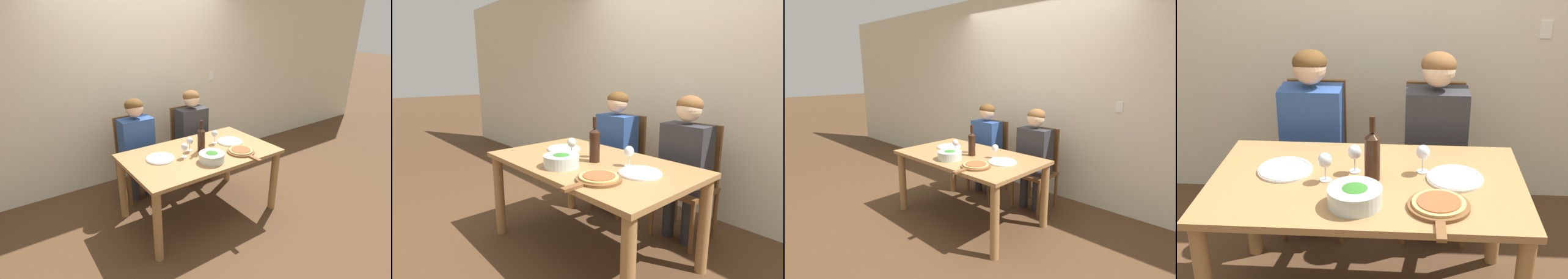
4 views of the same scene
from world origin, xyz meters
The scene contains 15 objects.
ground_plane centered at (0.00, 0.00, 0.00)m, with size 40.00×40.00×0.00m, color #4C331E.
back_wall centered at (0.00, 1.29, 1.35)m, with size 10.00×0.06×2.70m.
dining_table centered at (0.00, 0.00, 0.62)m, with size 1.58×0.92×0.74m.
chair_left centered at (-0.40, 0.82, 0.51)m, with size 0.42×0.42×0.97m.
chair_right centered at (0.37, 0.82, 0.51)m, with size 0.42×0.42×0.97m.
person_woman centered at (-0.40, 0.70, 0.73)m, with size 0.47×0.51×1.22m.
person_man centered at (0.37, 0.70, 0.73)m, with size 0.47×0.51×1.22m.
wine_bottle centered at (0.03, 0.02, 0.87)m, with size 0.08×0.08×0.34m.
broccoli_bowl centered at (-0.03, -0.25, 0.78)m, with size 0.25×0.25×0.10m.
dinner_plate_left centered at (-0.43, 0.08, 0.75)m, with size 0.29×0.29×0.02m.
dinner_plate_right centered at (0.44, 0.04, 0.75)m, with size 0.29×0.29×0.02m.
pizza_on_board centered at (0.35, -0.25, 0.75)m, with size 0.29×0.43×0.04m.
wine_glass_left centered at (-0.20, -0.01, 0.84)m, with size 0.07×0.07×0.15m.
wine_glass_right centered at (0.28, 0.11, 0.84)m, with size 0.07×0.07×0.15m.
wine_glass_centre centered at (-0.07, 0.09, 0.84)m, with size 0.07×0.07×0.15m.
Camera 3 is at (2.32, -2.24, 1.64)m, focal length 28.00 mm.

